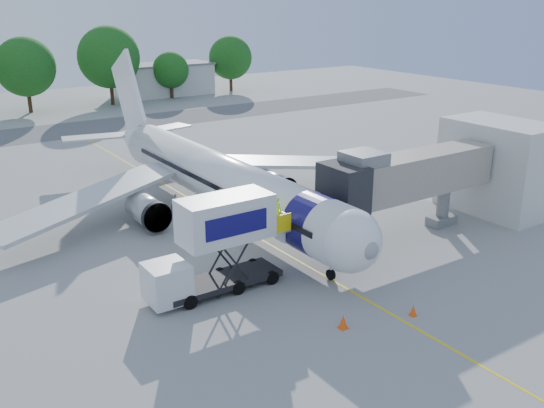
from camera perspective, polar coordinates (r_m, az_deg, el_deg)
ground at (r=43.34m, az=-2.46°, el=-2.55°), size 160.00×160.00×0.00m
guidance_line at (r=43.34m, az=-2.46°, el=-2.54°), size 0.15×70.00×0.01m
taxiway_strip at (r=80.83m, az=-18.46°, el=6.62°), size 120.00×10.00×0.01m
aircraft at (r=45.76m, az=-5.24°, el=2.46°), size 34.17×37.73×11.35m
jet_bridge at (r=41.57m, az=12.07°, el=2.43°), size 13.90×3.20×6.60m
terminal_stub at (r=49.69m, az=20.51°, el=3.31°), size 5.00×8.00×7.00m
catering_hiloader at (r=33.78m, az=-5.31°, el=-3.95°), size 8.56×2.44×5.50m
ground_tug at (r=28.95m, az=15.73°, el=-13.17°), size 4.22×3.28×1.50m
safety_cone_a at (r=32.99m, az=13.15°, el=-9.73°), size 0.38×0.38×0.61m
safety_cone_b at (r=31.20m, az=6.71°, el=-10.96°), size 0.47×0.47×0.75m
outbuilding_right at (r=106.41m, az=-10.18°, el=11.48°), size 16.40×7.40×5.30m
tree_d at (r=94.67m, az=-22.21°, el=11.86°), size 8.39×8.39×10.70m
tree_e at (r=97.61m, az=-15.10°, el=13.20°), size 9.34×9.34×11.91m
tree_f at (r=102.74m, az=-9.52°, el=12.33°), size 5.90×5.90×7.53m
tree_g at (r=109.41m, az=-3.94°, el=13.58°), size 7.52×7.52×9.58m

